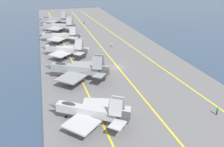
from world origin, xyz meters
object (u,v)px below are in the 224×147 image
object	(u,v)px
parked_jet_fifth	(64,49)
parked_jet_seventh	(58,26)
parked_jet_third	(89,111)
crew_red_vest	(109,71)
parked_jet_eighth	(54,19)
crew_yellow_vest	(112,44)
parked_jet_fourth	(76,69)
parked_jet_sixth	(59,36)
crew_green_vest	(217,111)
crew_blue_vest	(84,22)

from	to	relation	value
parked_jet_fifth	parked_jet_seventh	xyz separation A→B (m)	(34.04, -0.57, 0.24)
parked_jet_third	crew_red_vest	distance (m)	21.73
parked_jet_third	parked_jet_eighth	xyz separation A→B (m)	(87.89, 0.64, -0.07)
parked_jet_fifth	parked_jet_seventh	world-z (taller)	parked_jet_seventh
crew_red_vest	crew_yellow_vest	bearing A→B (deg)	-17.86
crew_red_vest	parked_jet_fourth	bearing A→B (deg)	93.95
parked_jet_fifth	parked_jet_sixth	world-z (taller)	parked_jet_fifth
parked_jet_fifth	crew_red_vest	distance (m)	19.60
parked_jet_fourth	crew_yellow_vest	distance (m)	28.37
parked_jet_eighth	crew_red_vest	xyz separation A→B (m)	(-68.22, -9.74, -1.41)
crew_red_vest	parked_jet_sixth	bearing A→B (deg)	15.72
parked_jet_seventh	crew_red_vest	xyz separation A→B (m)	(-50.99, -9.14, -1.78)
crew_yellow_vest	crew_red_vest	bearing A→B (deg)	162.14
crew_green_vest	crew_blue_vest	xyz separation A→B (m)	(87.89, 9.84, 0.05)
parked_jet_eighth	parked_jet_sixth	bearing A→B (deg)	179.81
parked_jet_fifth	parked_jet_sixth	bearing A→B (deg)	0.46
parked_jet_fourth	crew_blue_vest	world-z (taller)	parked_jet_fourth
parked_jet_sixth	crew_red_vest	world-z (taller)	parked_jet_sixth
parked_jet_fifth	crew_yellow_vest	world-z (taller)	parked_jet_fifth
parked_jet_fourth	crew_red_vest	world-z (taller)	parked_jet_fourth
parked_jet_fifth	crew_yellow_vest	xyz separation A→B (m)	(5.91, -17.07, -1.52)
crew_red_vest	crew_green_vest	world-z (taller)	crew_green_vest
parked_jet_sixth	parked_jet_third	bearing A→B (deg)	-179.22
parked_jet_sixth	parked_jet_eighth	size ratio (longest dim) A/B	1.04
crew_red_vest	crew_blue_vest	world-z (taller)	crew_blue_vest
parked_jet_fourth	crew_yellow_vest	xyz separation A→B (m)	(23.45, -15.86, -1.82)
parked_jet_fifth	parked_jet_seventh	bearing A→B (deg)	-0.95
parked_jet_eighth	crew_blue_vest	xyz separation A→B (m)	(-4.23, -14.55, -1.35)
parked_jet_sixth	parked_jet_seventh	xyz separation A→B (m)	(16.01, -0.71, 0.38)
parked_jet_sixth	parked_jet_eighth	distance (m)	33.24
parked_jet_third	parked_jet_seventh	size ratio (longest dim) A/B	0.90
parked_jet_sixth	crew_yellow_vest	xyz separation A→B (m)	(-12.12, -17.21, -1.37)
parked_jet_sixth	parked_jet_eighth	world-z (taller)	parked_jet_eighth
parked_jet_third	parked_jet_fourth	size ratio (longest dim) A/B	0.91
parked_jet_fourth	crew_yellow_vest	bearing A→B (deg)	-34.08
parked_jet_sixth	crew_red_vest	xyz separation A→B (m)	(-34.99, -9.85, -1.40)
parked_jet_seventh	crew_green_vest	distance (m)	78.60
parked_jet_sixth	crew_blue_vest	size ratio (longest dim) A/B	9.42
crew_red_vest	parked_jet_fifth	bearing A→B (deg)	29.78
crew_green_vest	crew_yellow_vest	distance (m)	47.33
parked_jet_third	parked_jet_eighth	size ratio (longest dim) A/B	0.93
parked_jet_fifth	parked_jet_eighth	xyz separation A→B (m)	(51.27, 0.04, -0.13)
parked_jet_sixth	parked_jet_fifth	bearing A→B (deg)	-179.54
parked_jet_third	parked_jet_sixth	size ratio (longest dim) A/B	0.90
parked_jet_third	crew_red_vest	world-z (taller)	parked_jet_third
parked_jet_third	parked_jet_sixth	xyz separation A→B (m)	(54.66, 0.75, -0.08)
parked_jet_fourth	parked_jet_eighth	world-z (taller)	parked_jet_fourth
parked_jet_third	parked_jet_fifth	world-z (taller)	parked_jet_fifth
parked_jet_seventh	parked_jet_eighth	xyz separation A→B (m)	(17.23, 0.60, -0.37)
parked_jet_fifth	crew_red_vest	xyz separation A→B (m)	(-16.96, -9.70, -1.54)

